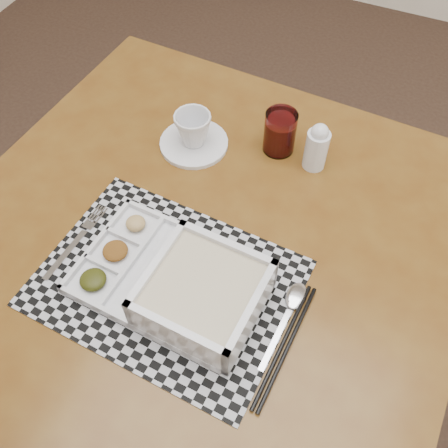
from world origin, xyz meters
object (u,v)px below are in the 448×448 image
(serving_tray, at_px, (192,290))
(dining_table, at_px, (203,258))
(creamer_bottle, at_px, (317,147))
(cup, at_px, (193,129))
(juice_glass, at_px, (280,133))

(serving_tray, bearing_deg, dining_table, 109.82)
(creamer_bottle, bearing_deg, dining_table, -116.92)
(dining_table, bearing_deg, cup, 119.47)
(serving_tray, relative_size, juice_glass, 3.55)
(serving_tray, xyz_separation_m, cup, (-0.17, 0.34, 0.01))
(serving_tray, distance_m, cup, 0.38)
(dining_table, relative_size, serving_tray, 2.99)
(serving_tray, distance_m, creamer_bottle, 0.40)
(serving_tray, relative_size, cup, 4.30)
(dining_table, relative_size, cup, 12.86)
(dining_table, xyz_separation_m, creamer_bottle, (0.14, 0.27, 0.13))
(juice_glass, xyz_separation_m, creamer_bottle, (0.09, -0.01, 0.01))
(cup, xyz_separation_m, juice_glass, (0.17, 0.07, -0.00))
(dining_table, bearing_deg, juice_glass, 79.88)
(serving_tray, xyz_separation_m, juice_glass, (0.00, 0.41, 0.01))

